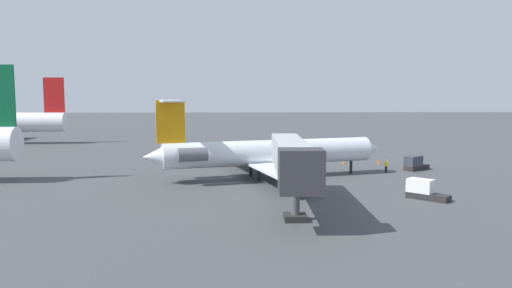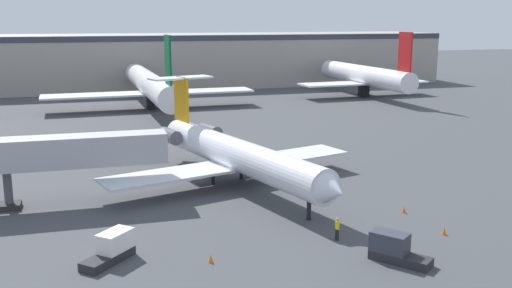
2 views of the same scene
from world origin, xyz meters
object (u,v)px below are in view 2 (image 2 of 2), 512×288
object	(u,v)px
jet_bridge	(42,154)
traffic_cone_near	(404,209)
regional_jet	(234,153)
baggage_tug_trailing	(394,249)
traffic_cone_mid	(211,259)
parked_airliner_west_mid	(150,85)
baggage_tug_lead	(112,248)
traffic_cone_far	(444,231)
parked_airliner_centre	(365,76)
ground_crew_marshaller	(337,229)

from	to	relation	value
jet_bridge	traffic_cone_near	bearing A→B (deg)	-20.27
regional_jet	baggage_tug_trailing	xyz separation A→B (m)	(5.58, -20.30, -2.29)
traffic_cone_mid	jet_bridge	bearing A→B (deg)	125.01
baggage_tug_trailing	parked_airliner_west_mid	world-z (taller)	parked_airliner_west_mid
baggage_tug_lead	regional_jet	bearing A→B (deg)	50.56
traffic_cone_far	parked_airliner_west_mid	size ratio (longest dim) A/B	0.01
traffic_cone_far	parked_airliner_centre	world-z (taller)	parked_airliner_centre
ground_crew_marshaller	traffic_cone_mid	size ratio (longest dim) A/B	3.07
traffic_cone_near	parked_airliner_centre	distance (m)	72.62
parked_airliner_west_mid	parked_airliner_centre	size ratio (longest dim) A/B	1.35
ground_crew_marshaller	parked_airliner_west_mid	xyz separation A→B (m)	(-5.52, 65.77, 3.43)
parked_airliner_west_mid	baggage_tug_trailing	bearing A→B (deg)	-83.85
regional_jet	jet_bridge	bearing A→B (deg)	-174.89
ground_crew_marshaller	traffic_cone_near	bearing A→B (deg)	26.43
baggage_tug_lead	traffic_cone_near	world-z (taller)	baggage_tug_lead
jet_bridge	baggage_tug_trailing	bearing A→B (deg)	-39.83
jet_bridge	traffic_cone_near	world-z (taller)	jet_bridge
traffic_cone_far	jet_bridge	bearing A→B (deg)	151.22
traffic_cone_mid	parked_airliner_west_mid	bearing A→B (deg)	86.54
jet_bridge	parked_airliner_west_mid	size ratio (longest dim) A/B	0.42
ground_crew_marshaller	baggage_tug_lead	bearing A→B (deg)	176.28
traffic_cone_far	regional_jet	bearing A→B (deg)	123.97
baggage_tug_trailing	traffic_cone_far	distance (m)	6.78
ground_crew_marshaller	baggage_tug_trailing	xyz separation A→B (m)	(2.05, -4.47, -0.02)
baggage_tug_trailing	traffic_cone_mid	distance (m)	12.08
baggage_tug_lead	traffic_cone_near	size ratio (longest dim) A/B	6.99
regional_jet	jet_bridge	xyz separation A→B (m)	(-16.94, -1.52, 1.43)
baggage_tug_lead	baggage_tug_trailing	size ratio (longest dim) A/B	0.95
traffic_cone_near	traffic_cone_far	xyz separation A→B (m)	(0.24, -5.22, 0.00)
regional_jet	traffic_cone_mid	xyz separation A→B (m)	(-6.04, -17.07, -2.85)
regional_jet	jet_bridge	size ratio (longest dim) A/B	1.59
baggage_tug_lead	traffic_cone_mid	xyz separation A→B (m)	(6.14, -2.27, -0.56)
traffic_cone_mid	parked_airliner_centre	bearing A→B (deg)	56.13
traffic_cone_far	parked_airliner_centre	distance (m)	77.29
parked_airliner_centre	baggage_tug_lead	bearing A→B (deg)	-128.05
parked_airliner_centre	traffic_cone_far	bearing A→B (deg)	-112.91
ground_crew_marshaller	regional_jet	bearing A→B (deg)	102.59
traffic_cone_near	parked_airliner_centre	xyz separation A→B (m)	(30.29, 65.88, 3.96)
ground_crew_marshaller	traffic_cone_near	xyz separation A→B (m)	(7.80, 3.88, -0.58)
regional_jet	traffic_cone_far	xyz separation A→B (m)	(11.57, -17.18, -2.85)
traffic_cone_near	traffic_cone_mid	xyz separation A→B (m)	(-17.37, -5.12, 0.00)
traffic_cone_near	jet_bridge	bearing A→B (deg)	159.73
jet_bridge	traffic_cone_mid	size ratio (longest dim) A/B	33.63
regional_jet	traffic_cone_mid	world-z (taller)	regional_jet
regional_jet	traffic_cone_near	world-z (taller)	regional_jet
baggage_tug_lead	traffic_cone_near	bearing A→B (deg)	6.92
traffic_cone_near	parked_airliner_west_mid	xyz separation A→B (m)	(-13.32, 61.90, 4.01)
jet_bridge	baggage_tug_trailing	distance (m)	29.57
ground_crew_marshaller	traffic_cone_far	distance (m)	8.17
traffic_cone_far	traffic_cone_mid	bearing A→B (deg)	179.66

